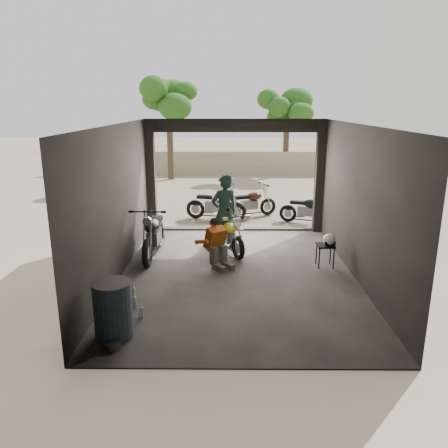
{
  "coord_description": "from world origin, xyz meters",
  "views": [
    {
      "loc": [
        -0.21,
        -8.84,
        3.6
      ],
      "look_at": [
        -0.29,
        0.6,
        0.99
      ],
      "focal_mm": 35.0,
      "sensor_mm": 36.0,
      "label": 1
    }
  ],
  "objects_px": {
    "outside_bike_b": "(251,201)",
    "outside_bike_c": "(308,208)",
    "rider": "(224,212)",
    "left_bike": "(153,231)",
    "sign_post": "(356,167)",
    "helmet": "(329,240)",
    "outside_bike_a": "(216,202)",
    "mechanic": "(218,245)",
    "oil_drum": "(113,311)",
    "stool": "(325,248)",
    "main_bike": "(228,232)"
  },
  "relations": [
    {
      "from": "main_bike",
      "to": "oil_drum",
      "type": "bearing_deg",
      "value": -137.85
    },
    {
      "from": "outside_bike_c",
      "to": "oil_drum",
      "type": "relative_size",
      "value": 1.62
    },
    {
      "from": "outside_bike_a",
      "to": "helmet",
      "type": "xyz_separation_m",
      "value": [
        2.65,
        -4.22,
        0.09
      ]
    },
    {
      "from": "oil_drum",
      "to": "helmet",
      "type": "bearing_deg",
      "value": 37.29
    },
    {
      "from": "stool",
      "to": "oil_drum",
      "type": "xyz_separation_m",
      "value": [
        -4.0,
        -3.15,
        0.01
      ]
    },
    {
      "from": "outside_bike_a",
      "to": "outside_bike_b",
      "type": "bearing_deg",
      "value": -56.67
    },
    {
      "from": "left_bike",
      "to": "sign_post",
      "type": "distance_m",
      "value": 6.87
    },
    {
      "from": "outside_bike_c",
      "to": "sign_post",
      "type": "relative_size",
      "value": 0.61
    },
    {
      "from": "outside_bike_b",
      "to": "oil_drum",
      "type": "height_order",
      "value": "outside_bike_b"
    },
    {
      "from": "outside_bike_c",
      "to": "stool",
      "type": "height_order",
      "value": "outside_bike_c"
    },
    {
      "from": "mechanic",
      "to": "helmet",
      "type": "bearing_deg",
      "value": -36.02
    },
    {
      "from": "outside_bike_b",
      "to": "oil_drum",
      "type": "distance_m",
      "value": 8.12
    },
    {
      "from": "outside_bike_c",
      "to": "main_bike",
      "type": "bearing_deg",
      "value": 158.32
    },
    {
      "from": "outside_bike_b",
      "to": "rider",
      "type": "relative_size",
      "value": 0.83
    },
    {
      "from": "outside_bike_a",
      "to": "oil_drum",
      "type": "distance_m",
      "value": 7.45
    },
    {
      "from": "mechanic",
      "to": "stool",
      "type": "distance_m",
      "value": 2.42
    },
    {
      "from": "left_bike",
      "to": "outside_bike_c",
      "type": "xyz_separation_m",
      "value": [
        4.25,
        3.02,
        -0.13
      ]
    },
    {
      "from": "outside_bike_c",
      "to": "oil_drum",
      "type": "distance_m",
      "value": 8.08
    },
    {
      "from": "outside_bike_a",
      "to": "stool",
      "type": "height_order",
      "value": "outside_bike_a"
    },
    {
      "from": "sign_post",
      "to": "main_bike",
      "type": "bearing_deg",
      "value": -117.55
    },
    {
      "from": "outside_bike_a",
      "to": "outside_bike_c",
      "type": "distance_m",
      "value": 2.87
    },
    {
      "from": "outside_bike_b",
      "to": "outside_bike_c",
      "type": "height_order",
      "value": "outside_bike_b"
    },
    {
      "from": "outside_bike_c",
      "to": "helmet",
      "type": "distance_m",
      "value": 3.79
    },
    {
      "from": "outside_bike_a",
      "to": "stool",
      "type": "relative_size",
      "value": 3.2
    },
    {
      "from": "left_bike",
      "to": "mechanic",
      "type": "height_order",
      "value": "left_bike"
    },
    {
      "from": "left_bike",
      "to": "oil_drum",
      "type": "relative_size",
      "value": 2.02
    },
    {
      "from": "rider",
      "to": "helmet",
      "type": "bearing_deg",
      "value": 124.98
    },
    {
      "from": "outside_bike_c",
      "to": "mechanic",
      "type": "bearing_deg",
      "value": 165.62
    },
    {
      "from": "helmet",
      "to": "oil_drum",
      "type": "distance_m",
      "value": 5.11
    },
    {
      "from": "outside_bike_c",
      "to": "stool",
      "type": "distance_m",
      "value": 3.74
    },
    {
      "from": "outside_bike_c",
      "to": "sign_post",
      "type": "bearing_deg",
      "value": -51.29
    },
    {
      "from": "stool",
      "to": "helmet",
      "type": "relative_size",
      "value": 1.8
    },
    {
      "from": "outside_bike_c",
      "to": "helmet",
      "type": "bearing_deg",
      "value": -162.43
    },
    {
      "from": "outside_bike_a",
      "to": "outside_bike_c",
      "type": "relative_size",
      "value": 1.13
    },
    {
      "from": "main_bike",
      "to": "rider",
      "type": "bearing_deg",
      "value": 85.07
    },
    {
      "from": "outside_bike_a",
      "to": "sign_post",
      "type": "height_order",
      "value": "sign_post"
    },
    {
      "from": "mechanic",
      "to": "outside_bike_b",
      "type": "bearing_deg",
      "value": 41.35
    },
    {
      "from": "rider",
      "to": "sign_post",
      "type": "height_order",
      "value": "sign_post"
    },
    {
      "from": "outside_bike_c",
      "to": "helmet",
      "type": "relative_size",
      "value": 5.09
    },
    {
      "from": "left_bike",
      "to": "stool",
      "type": "xyz_separation_m",
      "value": [
        4.0,
        -0.7,
        -0.18
      ]
    },
    {
      "from": "left_bike",
      "to": "outside_bike_a",
      "type": "relative_size",
      "value": 1.1
    },
    {
      "from": "oil_drum",
      "to": "outside_bike_c",
      "type": "bearing_deg",
      "value": 58.28
    },
    {
      "from": "main_bike",
      "to": "outside_bike_b",
      "type": "distance_m",
      "value": 3.63
    },
    {
      "from": "stool",
      "to": "helmet",
      "type": "distance_m",
      "value": 0.23
    },
    {
      "from": "rider",
      "to": "helmet",
      "type": "relative_size",
      "value": 6.46
    },
    {
      "from": "left_bike",
      "to": "outside_bike_b",
      "type": "bearing_deg",
      "value": 58.29
    },
    {
      "from": "outside_bike_a",
      "to": "mechanic",
      "type": "distance_m",
      "value": 4.26
    },
    {
      "from": "helmet",
      "to": "main_bike",
      "type": "bearing_deg",
      "value": 151.19
    },
    {
      "from": "mechanic",
      "to": "main_bike",
      "type": "bearing_deg",
      "value": 42.31
    },
    {
      "from": "main_bike",
      "to": "outside_bike_a",
      "type": "xyz_separation_m",
      "value": [
        -0.39,
        3.14,
        0.06
      ]
    }
  ]
}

